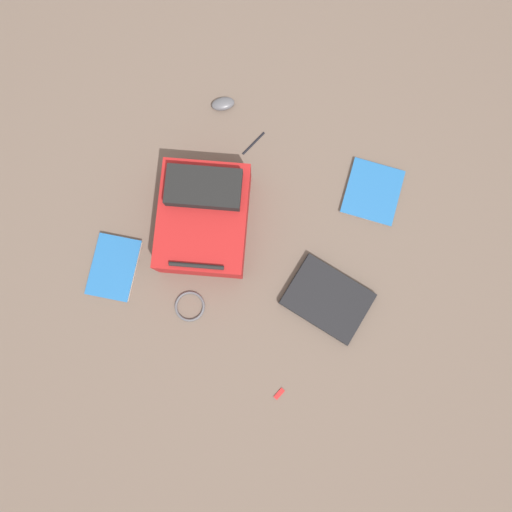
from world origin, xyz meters
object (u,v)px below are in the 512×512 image
Objects in this scene: cable_coil at (190,306)px; usb_stick at (279,394)px; book_red at (372,192)px; backpack at (204,217)px; laptop at (328,299)px; computer_mouse at (223,104)px; pen_black at (253,143)px; book_comic at (114,267)px.

usb_stick is at bearing -12.77° from cable_coil.
backpack is at bearing -138.92° from book_red.
laptop and computer_mouse have the same top height.
computer_mouse is at bearing 148.15° from laptop.
laptop is 2.44× the size of pen_black.
book_red is at bearing 46.59° from computer_mouse.
usb_stick is at bearing -53.50° from pen_black.
book_comic is 0.83m from computer_mouse.
laptop is at bearing -83.14° from book_red.
backpack is 0.43m from book_comic.
laptop is at bearing -34.82° from pen_black.
book_red is 0.91m from usb_stick.
cable_coil reaches higher than usb_stick.
book_comic is 0.83m from usb_stick.
book_comic is 1.03× the size of book_red.
laptop reaches higher than book_comic.
book_red is 6.18× the size of usb_stick.
backpack reaches higher than pen_black.
book_red is at bearing 95.00° from usb_stick.
computer_mouse reaches higher than usb_stick.
book_red is 2.19× the size of pen_black.
book_comic is 3.03× the size of computer_mouse.
book_red is at bearing 96.86° from laptop.
computer_mouse is (-0.80, 0.49, 0.00)m from laptop.
backpack is 0.40m from pen_black.
pen_black is (-0.13, 0.72, -0.00)m from cable_coil.
laptop is 3.29× the size of computer_mouse.
usb_stick is at bearing -87.16° from laptop.
book_comic is 6.35× the size of usb_stick.
pen_black is at bearing 25.55° from computer_mouse.
book_comic is 2.25× the size of pen_black.
cable_coil is at bearing -20.05° from computer_mouse.
book_comic is at bearing -132.52° from book_red.
cable_coil is 2.58× the size of usb_stick.
cable_coil is at bearing -146.13° from laptop.
pen_black is (-0.54, -0.07, -0.00)m from book_red.
book_comic is 1.11m from book_red.
backpack is at bearing 58.19° from book_comic.
backpack is 5.43× the size of computer_mouse.
laptop reaches higher than cable_coil.
usb_stick is at bearing -36.02° from backpack.
cable_coil is (0.33, -0.80, -0.01)m from computer_mouse.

